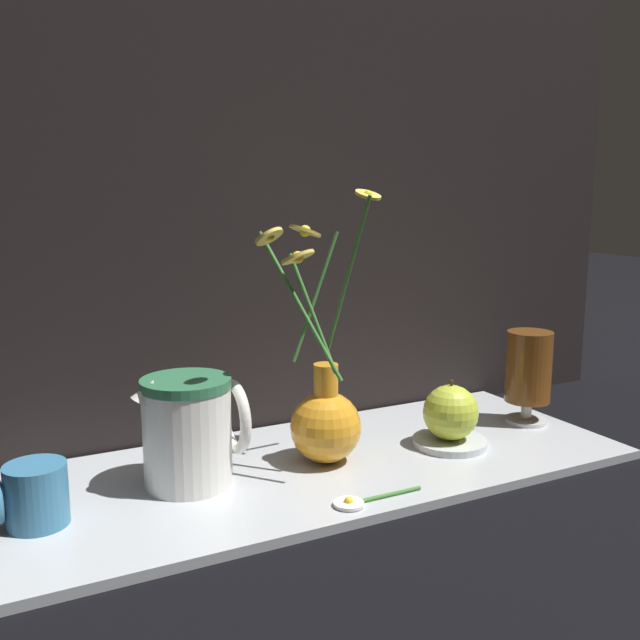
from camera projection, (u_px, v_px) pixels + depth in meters
name	position (u px, v px, depth m)	size (l,w,h in m)	color
ground_plane	(318.00, 471.00, 0.96)	(6.00, 6.00, 0.00)	black
shelf	(318.00, 467.00, 0.96)	(0.85, 0.34, 0.01)	#B2B7BC
backdrop_wall	(259.00, 64.00, 1.02)	(1.35, 0.02, 1.10)	black
vase_with_flowers	(325.00, 416.00, 0.95)	(0.22, 0.17, 0.36)	orange
yellow_mug	(34.00, 495.00, 0.77)	(0.08, 0.07, 0.07)	teal
ceramic_pitcher	(190.00, 427.00, 0.88)	(0.14, 0.11, 0.15)	white
tea_glass	(529.00, 370.00, 1.11)	(0.07, 0.07, 0.15)	silver
saucer_plate	(450.00, 442.00, 1.02)	(0.11, 0.11, 0.01)	silver
orange_fruit	(451.00, 412.00, 1.01)	(0.08, 0.08, 0.09)	#B7C638
loose_daisy	(359.00, 501.00, 0.83)	(0.12, 0.04, 0.01)	#3D7A33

